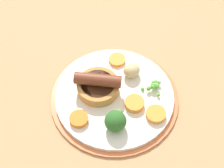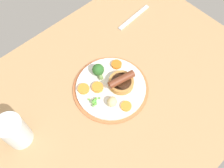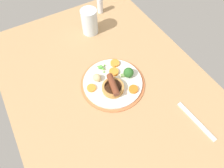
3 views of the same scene
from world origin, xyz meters
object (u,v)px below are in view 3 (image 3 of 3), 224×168
Objects in this scene: broccoli_floret_near at (128,73)px; fork at (196,121)px; pea_pile at (101,67)px; carrot_slice_1 at (91,88)px; carrot_slice_0 at (114,72)px; potato_chunk_0 at (97,78)px; sausage_pudding at (114,87)px; carrot_slice_2 at (133,89)px; carrot_slice_3 at (115,63)px; dinner_plate at (113,83)px; drinking_glass at (90,22)px; salt_shaker at (100,6)px.

fork is at bearing -49.17° from broccoli_floret_near.
pea_pile is 1.18× the size of carrot_slice_1.
carrot_slice_0 is at bearing 101.40° from carrot_slice_1.
potato_chunk_0 is 0.91× the size of carrot_slice_0.
sausage_pudding reaches higher than fork.
carrot_slice_3 is (-15.31, 0.35, 0.01)cm from carrot_slice_2.
potato_chunk_0 is (-4.09, -5.06, 2.33)cm from dinner_plate.
carrot_slice_0 is 0.32× the size of drinking_glass.
salt_shaker is at bearing 169.91° from sausage_pudding.
carrot_slice_1 is at bearing -56.13° from potato_chunk_0.
carrot_slice_3 is (0.59, 6.41, -0.61)cm from pea_pile.
drinking_glass is 16.48cm from salt_shaker.
salt_shaker is (-36.23, 18.78, 1.49)cm from pea_pile.
carrot_slice_2 is at bearing -153.80° from fork.
broccoli_floret_near is 1.49× the size of potato_chunk_0.
carrot_slice_3 is (-8.22, -1.58, -1.52)cm from broccoli_floret_near.
dinner_plate is 34.16cm from drinking_glass.
salt_shaker reaches higher than potato_chunk_0.
carrot_slice_3 is at bearing -1.51° from drinking_glass.
carrot_slice_3 is at bearing -165.44° from fork.
drinking_glass is at bearing 111.45° from broccoli_floret_near.
carrot_slice_1 is at bearing -32.05° from salt_shaker.
broccoli_floret_near is at bearing 119.84° from sausage_pudding.
salt_shaker is (-74.62, -0.52, 3.74)cm from fork.
fork is at bearing 34.48° from potato_chunk_0.
carrot_slice_3 is at bearing 144.20° from carrot_slice_0.
fork is (31.49, 27.52, -1.51)cm from carrot_slice_1.
drinking_glass reaches higher than sausage_pudding.
carrot_slice_1 is (-1.39, -9.09, 1.24)cm from dinner_plate.
sausage_pudding is 37.34cm from drinking_glass.
potato_chunk_0 is (4.19, -4.19, 0.35)cm from pea_pile.
carrot_slice_0 is 4.84cm from carrot_slice_3.
sausage_pudding is 2.48× the size of carrot_slice_0.
carrot_slice_1 is at bearing -166.83° from broccoli_floret_near.
broccoli_floret_near reaches higher than carrot_slice_1.
dinner_plate is 2.15× the size of drinking_glass.
carrot_slice_1 reaches higher than fork.
dinner_plate is 7.11× the size of carrot_slice_2.
sausage_pudding is 1.21× the size of salt_shaker.
carrot_slice_2 is at bearing 20.87° from pea_pile.
potato_chunk_0 is 0.29× the size of drinking_glass.
drinking_glass reaches higher than pea_pile.
carrot_slice_2 is at bearing 69.27° from sausage_pudding.
sausage_pudding is 13.12cm from carrot_slice_3.
carrot_slice_0 is at bearing -159.38° from fork.
dinner_plate is at bearing 81.33° from carrot_slice_1.
sausage_pudding is 0.55× the size of fork.
drinking_glass is (-24.82, 7.08, 3.67)cm from pea_pile.
pea_pile is 1.09× the size of carrot_slice_3.
potato_chunk_0 is 0.96× the size of carrot_slice_2.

